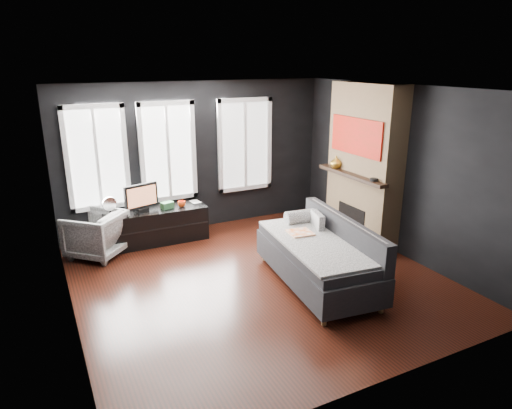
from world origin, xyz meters
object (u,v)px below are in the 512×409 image
mug (182,203)px  book (191,197)px  monitor (141,196)px  sofa (317,253)px  media_console (156,226)px  mantel_vase (336,162)px  armchair (96,232)px

mug → book: book is taller
monitor → book: bearing=-10.4°
sofa → monitor: 3.16m
sofa → media_console: sofa is taller
media_console → mantel_vase: 3.33m
mantel_vase → mug: bearing=158.7°
media_console → book: bearing=7.0°
armchair → book: bearing=141.0°
armchair → mug: armchair is taller
mantel_vase → monitor: bearing=162.1°
media_console → monitor: size_ratio=2.84×
sofa → media_console: size_ratio=1.27×
sofa → monitor: monitor is taller
armchair → media_console: 1.03m
media_console → mantel_vase: size_ratio=8.06×
armchair → book: size_ratio=3.95×
monitor → book: (0.90, 0.09, -0.17)m
media_console → monitor: 0.61m
mug → mantel_vase: bearing=-21.3°
media_console → sofa: bearing=-56.8°
sofa → mantel_vase: bearing=54.2°
mug → book: 0.26m
armchair → media_console: size_ratio=0.47×
media_console → mantel_vase: (2.98, -1.05, 1.03)m
armchair → media_console: bearing=141.9°
sofa → mug: bearing=121.4°
sofa → armchair: sofa is taller
sofa → monitor: size_ratio=3.60×
armchair → mantel_vase: size_ratio=3.76×
media_console → book: 0.79m
sofa → armchair: bearing=144.0°
monitor → mug: 0.71m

